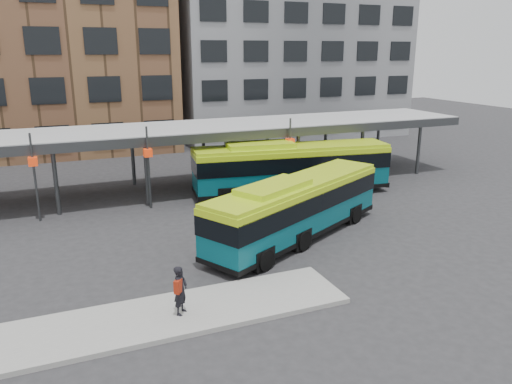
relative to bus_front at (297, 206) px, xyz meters
name	(u,v)px	position (x,y,z in m)	size (l,w,h in m)	color
ground	(264,263)	(-2.65, -2.12, -1.64)	(120.00, 120.00, 0.00)	#28282B
boarding_island	(151,319)	(-8.15, -5.12, -1.55)	(14.00, 3.00, 0.18)	gray
canopy	(184,131)	(-2.71, 10.75, 2.27)	(40.00, 6.53, 4.80)	#999B9E
building_brick	(13,25)	(-12.65, 29.88, 9.36)	(26.00, 14.00, 22.00)	brown
building_grey	(283,39)	(13.35, 29.88, 8.36)	(24.00, 14.00, 20.00)	slate
bus_front	(297,206)	(0.00, 0.00, 0.00)	(11.20, 7.51, 3.14)	#084D58
bus_rear	(291,167)	(3.23, 7.16, 0.15)	(12.69, 4.30, 3.43)	#084D58
pedestrian	(180,290)	(-7.11, -5.28, -0.57)	(0.72, 0.76, 1.74)	black
bike_rack	(353,169)	(9.65, 9.81, -1.17)	(4.37, 1.42, 1.01)	slate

